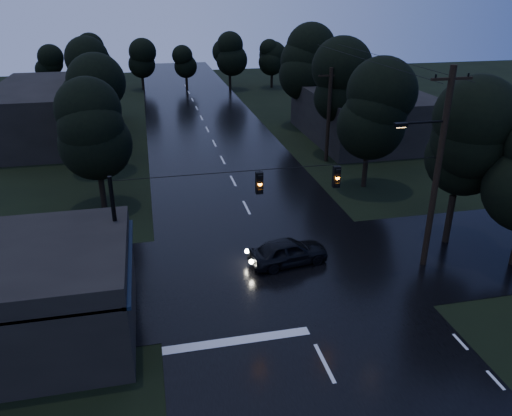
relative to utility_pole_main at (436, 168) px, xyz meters
name	(u,v)px	position (x,y,z in m)	size (l,w,h in m)	color
main_road	(223,160)	(-7.41, 19.00, -5.26)	(12.00, 120.00, 0.02)	black
cross_street	(278,270)	(-7.41, 1.00, -5.26)	(60.00, 9.00, 0.02)	black
building_far_right	(363,115)	(6.59, 23.00, -3.06)	(10.00, 14.00, 4.40)	black
building_far_left	(57,112)	(-21.41, 29.00, -2.76)	(10.00, 16.00, 5.00)	black
utility_pole_main	(436,168)	(0.00, 0.00, 0.00)	(3.50, 0.30, 10.00)	black
utility_pole_far	(329,114)	(0.89, 17.00, -1.38)	(2.00, 0.30, 7.50)	black
anchor_pole_left	(118,241)	(-14.91, 0.00, -2.26)	(0.18, 0.18, 6.00)	black
span_signals	(298,179)	(-6.85, -0.01, -0.01)	(15.00, 0.37, 1.12)	black
tree_corner_near	(463,138)	(2.59, 2.00, 0.74)	(4.48, 4.48, 9.44)	black
tree_left_a	(94,129)	(-16.41, 11.00, -0.02)	(3.92, 3.92, 8.26)	black
tree_left_b	(93,97)	(-17.01, 19.00, 0.36)	(4.20, 4.20, 8.85)	black
tree_left_c	(94,72)	(-17.61, 29.00, 0.74)	(4.48, 4.48, 9.44)	black
tree_right_a	(371,109)	(1.59, 11.00, 0.36)	(4.20, 4.20, 8.85)	black
tree_right_b	(337,82)	(2.19, 19.00, 0.74)	(4.48, 4.48, 9.44)	black
tree_right_c	(307,61)	(2.79, 29.00, 1.11)	(4.76, 4.76, 10.03)	black
car	(288,251)	(-6.71, 1.56, -4.56)	(1.65, 4.10, 1.40)	black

